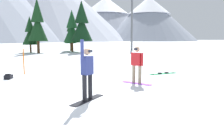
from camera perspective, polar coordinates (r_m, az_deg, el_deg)
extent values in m
plane|color=white|center=(7.64, -8.92, -9.27)|extent=(800.00, 800.00, 0.00)
cube|color=black|center=(7.37, -6.49, -9.72)|extent=(1.20, 1.41, 0.02)
cylinder|color=black|center=(7.39, -5.81, -6.14)|extent=(0.15, 0.15, 0.86)
cylinder|color=black|center=(7.13, -7.29, -6.61)|extent=(0.15, 0.15, 0.86)
cube|color=navy|center=(7.13, -6.61, -0.63)|extent=(0.44, 0.46, 0.61)
cylinder|color=navy|center=(7.34, -5.43, -0.31)|extent=(0.11, 0.11, 0.58)
cylinder|color=navy|center=(6.88, -7.94, 3.72)|extent=(0.11, 0.11, 0.60)
sphere|color=tan|center=(7.09, -6.66, 3.09)|extent=(0.24, 0.24, 0.24)
cube|color=black|center=(7.01, -5.73, 3.15)|extent=(0.14, 0.16, 0.08)
cube|color=#993FD8|center=(10.04, 6.56, -5.37)|extent=(1.23, 1.25, 0.02)
cylinder|color=gray|center=(9.89, 7.40, -3.07)|extent=(0.15, 0.15, 0.82)
cylinder|color=gray|center=(10.04, 5.80, -2.91)|extent=(0.15, 0.15, 0.82)
cube|color=red|center=(9.88, 6.65, 1.03)|extent=(0.45, 0.45, 0.58)
cylinder|color=red|center=(9.75, 7.97, 0.95)|extent=(0.11, 0.11, 0.58)
cylinder|color=red|center=(10.01, 5.35, 1.12)|extent=(0.11, 0.11, 0.58)
sphere|color=tan|center=(9.84, 6.68, 3.65)|extent=(0.24, 0.24, 0.24)
cube|color=black|center=(9.72, 6.27, 3.68)|extent=(0.15, 0.15, 0.08)
cube|color=#19B259|center=(13.06, 13.41, -2.77)|extent=(1.62, 0.66, 0.02)
cylinder|color=#19B259|center=(12.59, 10.48, -3.04)|extent=(0.32, 0.32, 0.02)
cylinder|color=#19B259|center=(13.56, 16.12, -2.52)|extent=(0.32, 0.32, 0.02)
cube|color=black|center=(12.91, 12.56, -2.64)|extent=(0.23, 0.19, 0.07)
cube|color=black|center=(13.20, 14.25, -2.49)|extent=(0.23, 0.19, 0.07)
cube|color=black|center=(12.33, -25.78, -3.32)|extent=(0.35, 0.47, 0.22)
cube|color=black|center=(12.25, -25.91, -2.76)|extent=(0.24, 0.21, 0.07)
cylinder|color=black|center=(12.55, -25.41, -3.18)|extent=(0.04, 0.12, 0.02)
cylinder|color=orange|center=(13.45, -22.38, 0.33)|extent=(0.06, 0.06, 1.49)
cylinder|color=#472D19|center=(33.34, -7.96, 4.29)|extent=(0.39, 0.39, 1.73)
cone|color=black|center=(33.35, -8.03, 8.94)|extent=(3.30, 3.30, 3.68)
cone|color=black|center=(33.57, -8.10, 13.34)|extent=(2.14, 2.14, 3.38)
cylinder|color=#472D19|center=(33.21, -18.94, 4.01)|extent=(0.40, 0.40, 1.74)
cone|color=#143819|center=(33.23, -19.11, 8.70)|extent=(2.82, 2.82, 3.71)
cone|color=#143819|center=(33.45, -19.28, 13.14)|extent=(1.83, 1.83, 3.40)
cylinder|color=#472D19|center=(38.58, -10.84, 4.19)|extent=(0.29, 0.29, 1.30)
cone|color=#143819|center=(38.56, -10.90, 7.20)|extent=(2.07, 2.07, 2.76)
cone|color=#143819|center=(38.64, -10.96, 10.06)|extent=(1.35, 1.35, 2.53)
cylinder|color=#472D19|center=(35.62, -10.47, 4.18)|extent=(0.34, 0.34, 1.48)
cone|color=#194723|center=(35.61, -10.55, 7.91)|extent=(2.81, 2.81, 3.16)
cone|color=#194723|center=(35.74, -10.62, 11.46)|extent=(1.83, 1.83, 2.90)
cylinder|color=#472D19|center=(34.96, -20.78, 3.60)|extent=(0.27, 0.27, 1.20)
cone|color=#143819|center=(34.94, -20.90, 6.68)|extent=(2.29, 2.29, 2.56)
cone|color=#143819|center=(35.00, -21.02, 9.61)|extent=(1.49, 1.49, 2.35)
cylinder|color=#595B60|center=(38.66, 5.28, 10.31)|extent=(0.36, 0.36, 9.43)
cone|color=#9EA3B2|center=(254.19, -1.64, 11.60)|extent=(118.44, 118.44, 50.30)
cone|color=white|center=(256.01, -1.65, 14.96)|extent=(53.30, 53.30, 20.12)
cone|color=#8C93A3|center=(228.30, 9.72, 11.44)|extent=(96.98, 96.98, 45.04)
cone|color=white|center=(229.91, 9.78, 14.80)|extent=(43.64, 43.64, 18.02)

